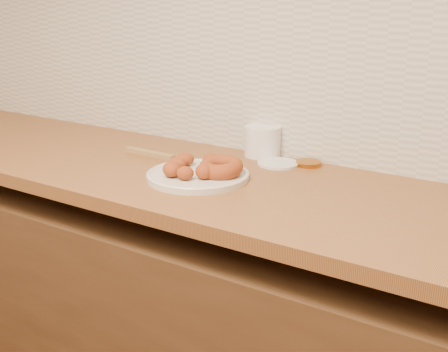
{
  "coord_description": "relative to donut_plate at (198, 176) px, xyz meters",
  "views": [
    {
      "loc": [
        0.53,
        0.44,
        1.38
      ],
      "look_at": [
        -0.24,
        1.63,
        0.93
      ],
      "focal_mm": 45.0,
      "sensor_mm": 36.0,
      "label": 1
    }
  ],
  "objects": [
    {
      "name": "wall_back",
      "position": [
        0.34,
        0.35,
        0.44
      ],
      "size": [
        4.0,
        0.02,
        2.7
      ],
      "primitive_type": "cube",
      "color": "tan",
      "rests_on": "ground"
    },
    {
      "name": "butcher_block",
      "position": [
        -0.31,
        0.04,
        -0.03
      ],
      "size": [
        2.3,
        0.62,
        0.04
      ],
      "primitive_type": "cube",
      "color": "brown",
      "rests_on": "base_cabinet"
    },
    {
      "name": "backsplash",
      "position": [
        0.34,
        0.34,
        0.29
      ],
      "size": [
        3.6,
        0.02,
        0.6
      ],
      "primitive_type": "cube",
      "color": "beige",
      "rests_on": "wall_back"
    },
    {
      "name": "donut_plate",
      "position": [
        0.0,
        0.0,
        0.0
      ],
      "size": [
        0.28,
        0.28,
        0.02
      ],
      "primitive_type": "cylinder",
      "color": "beige",
      "rests_on": "butcher_block"
    },
    {
      "name": "ring_donut",
      "position": [
        0.06,
        0.02,
        0.03
      ],
      "size": [
        0.14,
        0.14,
        0.06
      ],
      "primitive_type": "torus",
      "rotation": [
        0.1,
        0.0,
        0.13
      ],
      "color": "#933B12",
      "rests_on": "donut_plate"
    },
    {
      "name": "fried_dough_chunks",
      "position": [
        -0.03,
        -0.01,
        0.03
      ],
      "size": [
        0.18,
        0.22,
        0.04
      ],
      "color": "#933B12",
      "rests_on": "donut_plate"
    },
    {
      "name": "plastic_tub",
      "position": [
        0.03,
        0.31,
        0.04
      ],
      "size": [
        0.15,
        0.15,
        0.1
      ],
      "primitive_type": "cylinder",
      "rotation": [
        0.0,
        0.0,
        -0.33
      ],
      "color": "white",
      "rests_on": "butcher_block"
    },
    {
      "name": "tub_lid",
      "position": [
        0.12,
        0.24,
        -0.0
      ],
      "size": [
        0.15,
        0.15,
        0.01
      ],
      "primitive_type": "cylinder",
      "rotation": [
        0.0,
        0.0,
        -0.3
      ],
      "color": "silver",
      "rests_on": "butcher_block"
    },
    {
      "name": "brass_jar_lid",
      "position": [
        0.2,
        0.29,
        -0.0
      ],
      "size": [
        0.09,
        0.09,
        0.01
      ],
      "primitive_type": "cylinder",
      "rotation": [
        0.0,
        0.0,
        0.29
      ],
      "color": "#A5671D",
      "rests_on": "butcher_block"
    },
    {
      "name": "wooden_utensil",
      "position": [
        -0.27,
        0.11,
        -0.0
      ],
      "size": [
        0.2,
        0.03,
        0.02
      ],
      "primitive_type": "cube",
      "rotation": [
        0.0,
        0.0,
        -0.03
      ],
      "color": "olive",
      "rests_on": "butcher_block"
    }
  ]
}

